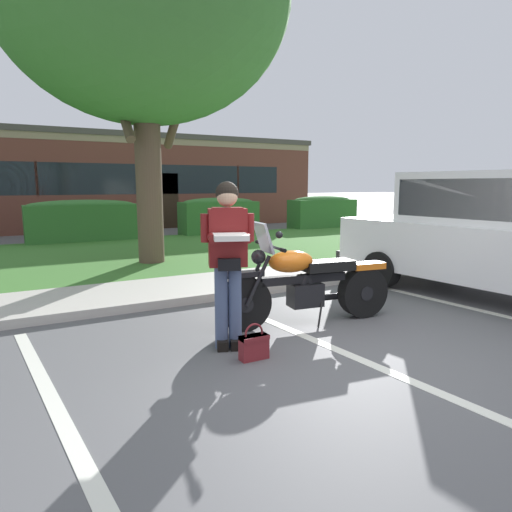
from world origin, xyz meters
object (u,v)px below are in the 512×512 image
rider_person (228,252)px  brick_building (30,181)px  hedge_center_right (219,215)px  motorcycle (313,284)px  parked_suv_adjacent (507,234)px  handbag (254,345)px  hedge_center_left (83,220)px  hedge_right (322,211)px

rider_person → brick_building: brick_building is taller
brick_building → hedge_center_right: bearing=-53.8°
motorcycle → hedge_center_right: bearing=71.9°
hedge_center_right → parked_suv_adjacent: bearing=-89.8°
handbag → rider_person: bearing=101.5°
hedge_center_right → brick_building: 9.03m
hedge_center_left → hedge_center_right: same height
motorcycle → hedge_center_left: 9.65m
motorcycle → hedge_center_left: bearing=97.2°
hedge_center_right → brick_building: (-5.30, 7.22, 1.15)m
motorcycle → hedge_center_right: (3.13, 9.58, 0.16)m
handbag → hedge_center_left: (-0.02, 10.26, 0.51)m
brick_building → handbag: bearing=-86.8°
rider_person → hedge_right: bearing=48.4°
parked_suv_adjacent → hedge_center_right: (-0.03, 9.98, -0.30)m
hedge_center_right → brick_building: size_ratio=0.12×
rider_person → parked_suv_adjacent: 4.43m
motorcycle → brick_building: bearing=97.3°
motorcycle → hedge_center_left: motorcycle is taller
hedge_right → hedge_center_right: bearing=180.0°
hedge_center_right → hedge_right: 4.34m
motorcycle → rider_person: bearing=-167.3°
motorcycle → parked_suv_adjacent: (3.16, -0.41, 0.47)m
parked_suv_adjacent → hedge_center_left: size_ratio=1.62×
rider_person → handbag: size_ratio=4.74×
hedge_right → rider_person: bearing=-131.6°
rider_person → hedge_center_left: 9.87m
hedge_center_left → hedge_center_right: bearing=0.0°
hedge_center_right → brick_building: brick_building is taller
handbag → hedge_center_right: (4.32, 10.26, 0.51)m
hedge_center_right → motorcycle: bearing=-108.1°
hedge_right → handbag: bearing=-130.2°
rider_person → handbag: (0.08, -0.39, -0.86)m
hedge_center_left → brick_building: (-0.95, 7.22, 1.15)m
handbag → hedge_right: hedge_right is taller
parked_suv_adjacent → hedge_right: (4.31, 9.98, -0.30)m
parked_suv_adjacent → handbag: bearing=-176.4°
handbag → hedge_right: size_ratio=0.14×
parked_suv_adjacent → brick_building: bearing=107.2°
handbag → motorcycle: bearing=29.8°
parked_suv_adjacent → hedge_center_right: parked_suv_adjacent is taller
handbag → parked_suv_adjacent: bearing=3.6°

